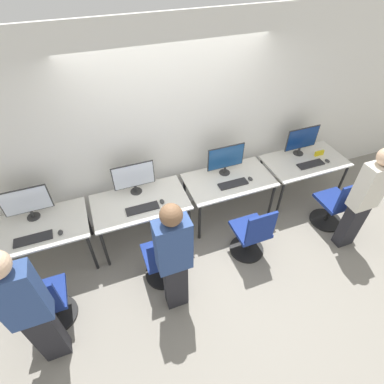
{
  "coord_description": "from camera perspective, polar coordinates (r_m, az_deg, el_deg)",
  "views": [
    {
      "loc": [
        -1.02,
        -2.56,
        3.49
      ],
      "look_at": [
        0.0,
        0.15,
        0.86
      ],
      "focal_mm": 28.0,
      "sensor_mm": 36.0,
      "label": 1
    }
  ],
  "objects": [
    {
      "name": "monitor_far_right",
      "position": [
        5.01,
        20.22,
        9.35
      ],
      "size": [
        0.56,
        0.16,
        0.46
      ],
      "color": "#2D2D2D",
      "rests_on": "desk_far_right"
    },
    {
      "name": "placard_far_right",
      "position": [
        5.2,
        23.07,
        6.83
      ],
      "size": [
        0.16,
        0.03,
        0.08
      ],
      "color": "yellow",
      "rests_on": "desk_far_right"
    },
    {
      "name": "office_chair_far_left",
      "position": [
        3.84,
        -25.82,
        -18.63
      ],
      "size": [
        0.48,
        0.48,
        0.91
      ],
      "color": "black",
      "rests_on": "ground_plane"
    },
    {
      "name": "mouse_right",
      "position": [
        4.4,
        11.04,
        2.51
      ],
      "size": [
        0.06,
        0.09,
        0.03
      ],
      "color": "#333333",
      "rests_on": "desk_right"
    },
    {
      "name": "office_chair_left",
      "position": [
        3.81,
        -5.53,
        -12.86
      ],
      "size": [
        0.48,
        0.48,
        0.91
      ],
      "color": "black",
      "rests_on": "ground_plane"
    },
    {
      "name": "desk_right",
      "position": [
        4.42,
        7.03,
        1.74
      ],
      "size": [
        1.26,
        0.73,
        0.71
      ],
      "color": "silver",
      "rests_on": "ground_plane"
    },
    {
      "name": "person_far_left",
      "position": [
        3.18,
        -28.74,
        -18.87
      ],
      "size": [
        0.36,
        0.23,
        1.73
      ],
      "color": "#232328",
      "rests_on": "ground_plane"
    },
    {
      "name": "person_left",
      "position": [
        3.18,
        -3.46,
        -12.34
      ],
      "size": [
        0.36,
        0.22,
        1.65
      ],
      "color": "#232328",
      "rests_on": "ground_plane"
    },
    {
      "name": "desk_far_left",
      "position": [
        4.19,
        -27.62,
        -6.78
      ],
      "size": [
        1.26,
        0.73,
        0.71
      ],
      "color": "silver",
      "rests_on": "ground_plane"
    },
    {
      "name": "mouse_far_left",
      "position": [
        3.94,
        -23.8,
        -7.07
      ],
      "size": [
        0.06,
        0.09,
        0.03
      ],
      "color": "#333333",
      "rests_on": "desk_far_left"
    },
    {
      "name": "keyboard_right",
      "position": [
        4.28,
        7.83,
        1.54
      ],
      "size": [
        0.43,
        0.14,
        0.02
      ],
      "color": "#262628",
      "rests_on": "desk_right"
    },
    {
      "name": "ground_plane",
      "position": [
        4.45,
        0.68,
        -9.43
      ],
      "size": [
        20.0,
        20.0,
        0.0
      ],
      "primitive_type": "plane",
      "color": "gray"
    },
    {
      "name": "keyboard_far_right",
      "position": [
        4.95,
        21.67,
        4.93
      ],
      "size": [
        0.43,
        0.14,
        0.02
      ],
      "color": "#262628",
      "rests_on": "desk_far_right"
    },
    {
      "name": "office_chair_right",
      "position": [
        4.11,
        11.29,
        -8.12
      ],
      "size": [
        0.48,
        0.48,
        0.91
      ],
      "color": "black",
      "rests_on": "ground_plane"
    },
    {
      "name": "mouse_left",
      "position": [
        3.99,
        -5.74,
        -1.8
      ],
      "size": [
        0.06,
        0.09,
        0.03
      ],
      "color": "#333333",
      "rests_on": "desk_left"
    },
    {
      "name": "office_chair_far_right",
      "position": [
        4.88,
        25.62,
        -2.44
      ],
      "size": [
        0.48,
        0.48,
        0.91
      ],
      "color": "black",
      "rests_on": "ground_plane"
    },
    {
      "name": "desk_left",
      "position": [
        4.1,
        -9.78,
        -2.53
      ],
      "size": [
        1.26,
        0.73,
        0.71
      ],
      "color": "silver",
      "rests_on": "ground_plane"
    },
    {
      "name": "monitor_right",
      "position": [
        4.32,
        6.46,
        6.36
      ],
      "size": [
        0.56,
        0.16,
        0.46
      ],
      "color": "#2D2D2D",
      "rests_on": "desk_right"
    },
    {
      "name": "mouse_far_right",
      "position": [
        5.12,
        24.37,
        5.44
      ],
      "size": [
        0.06,
        0.09,
        0.03
      ],
      "color": "#333333",
      "rests_on": "desk_far_right"
    },
    {
      "name": "person_far_right",
      "position": [
        4.38,
        30.06,
        -0.95
      ],
      "size": [
        0.36,
        0.21,
        1.63
      ],
      "color": "#232328",
      "rests_on": "ground_plane"
    },
    {
      "name": "wall_back",
      "position": [
        4.13,
        -3.56,
        11.83
      ],
      "size": [
        12.0,
        0.05,
        2.8
      ],
      "color": "silver",
      "rests_on": "ground_plane"
    },
    {
      "name": "keyboard_left",
      "position": [
        3.94,
        -9.42,
        -3.11
      ],
      "size": [
        0.43,
        0.14,
        0.02
      ],
      "color": "#262628",
      "rests_on": "desk_left"
    },
    {
      "name": "desk_far_right",
      "position": [
        5.07,
        20.6,
        5.07
      ],
      "size": [
        1.26,
        0.73,
        0.71
      ],
      "color": "silver",
      "rests_on": "ground_plane"
    },
    {
      "name": "keyboard_far_left",
      "position": [
        4.02,
        -27.99,
        -7.88
      ],
      "size": [
        0.43,
        0.14,
        0.02
      ],
      "color": "#262628",
      "rests_on": "desk_far_left"
    },
    {
      "name": "monitor_far_left",
      "position": [
        4.13,
        -29.03,
        -1.72
      ],
      "size": [
        0.56,
        0.16,
        0.46
      ],
      "color": "#2D2D2D",
      "rests_on": "desk_far_left"
    },
    {
      "name": "monitor_left",
      "position": [
        4.04,
        -11.02,
        2.83
      ],
      "size": [
        0.56,
        0.16,
        0.46
      ],
      "color": "#2D2D2D",
      "rests_on": "desk_left"
    }
  ]
}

